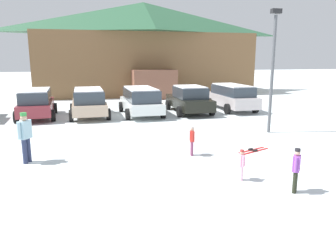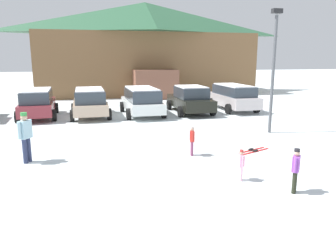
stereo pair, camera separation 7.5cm
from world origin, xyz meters
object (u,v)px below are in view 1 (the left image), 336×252
skier_adult_in_blue_parka (25,135)px  parked_maroon_van (36,103)px  parked_black_sedan (189,99)px  pair_of_skis (253,150)px  ski_lodge (144,48)px  skier_child_in_red_jacket (192,139)px  parked_beige_suv (89,102)px  skier_child_in_pink_snowsuit (241,163)px  parked_silver_wagon (232,96)px  lamp_post (273,65)px  skier_child_in_purple_jacket (296,168)px  parked_white_suv (141,100)px

skier_adult_in_blue_parka → parked_maroon_van: bearing=96.1°
parked_black_sedan → pair_of_skis: bearing=-91.1°
ski_lodge → skier_child_in_red_jacket: bearing=-94.7°
skier_child_in_red_jacket → pair_of_skis: skier_child_in_red_jacket is taller
parked_beige_suv → skier_child_in_pink_snowsuit: (4.15, -11.39, -0.38)m
ski_lodge → parked_silver_wagon: ski_lodge is taller
skier_child_in_pink_snowsuit → lamp_post: lamp_post is taller
parked_black_sedan → skier_child_in_pink_snowsuit: 11.58m
skier_child_in_red_jacket → lamp_post: (4.54, 2.67, 2.47)m
skier_adult_in_blue_parka → lamp_post: bearing=12.5°
parked_maroon_van → lamp_post: bearing=-30.2°
parked_silver_wagon → skier_child_in_purple_jacket: size_ratio=4.10×
parked_silver_wagon → skier_adult_in_blue_parka: 14.14m
parked_silver_wagon → pair_of_skis: bearing=-109.2°
ski_lodge → parked_silver_wagon: 12.74m
parked_black_sedan → parked_silver_wagon: parked_black_sedan is taller
parked_maroon_van → skier_child_in_pink_snowsuit: bearing=-58.8°
parked_white_suv → pair_of_skis: (2.88, -8.68, -0.87)m
pair_of_skis → parked_maroon_van: bearing=134.3°
parked_maroon_van → parked_white_suv: 5.95m
parked_maroon_van → skier_adult_in_blue_parka: (0.93, -8.61, 0.06)m
skier_child_in_purple_jacket → skier_child_in_pink_snowsuit: bearing=131.9°
ski_lodge → parked_white_suv: size_ratio=4.19×
parked_white_suv → pair_of_skis: bearing=-71.6°
skier_child_in_red_jacket → lamp_post: 5.82m
skier_child_in_pink_snowsuit → parked_black_sedan: bearing=80.4°
parked_black_sedan → parked_beige_suv: bearing=-179.8°
ski_lodge → skier_child_in_red_jacket: ski_lodge is taller
ski_lodge → parked_white_suv: 12.82m
parked_white_suv → skier_child_in_pink_snowsuit: (1.12, -11.31, -0.38)m
skier_child_in_purple_jacket → lamp_post: (2.94, 6.37, 2.41)m
ski_lodge → parked_silver_wagon: bearing=-71.6°
parked_silver_wagon → skier_adult_in_blue_parka: bearing=-141.7°
parked_maroon_van → parked_silver_wagon: 12.02m
parked_silver_wagon → skier_child_in_pink_snowsuit: parked_silver_wagon is taller
parked_white_suv → skier_child_in_purple_jacket: 12.57m
parked_white_suv → pair_of_skis: parked_white_suv is taller
parked_silver_wagon → skier_adult_in_blue_parka: skier_adult_in_blue_parka is taller
parked_white_suv → parked_silver_wagon: parked_silver_wagon is taller
parked_maroon_van → parked_beige_suv: bearing=-5.5°
parked_beige_suv → parked_white_suv: 3.03m
parked_silver_wagon → pair_of_skis: size_ratio=3.48×
parked_maroon_van → lamp_post: lamp_post is taller
lamp_post → skier_child_in_red_jacket: bearing=-149.5°
skier_adult_in_blue_parka → parked_white_suv: bearing=58.7°
parked_beige_suv → skier_adult_in_blue_parka: 8.56m
lamp_post → skier_child_in_pink_snowsuit: bearing=-126.5°
skier_child_in_purple_jacket → lamp_post: 7.42m
parked_maroon_van → skier_child_in_pink_snowsuit: size_ratio=5.04×
parked_beige_suv → skier_child_in_purple_jacket: bearing=-67.7°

